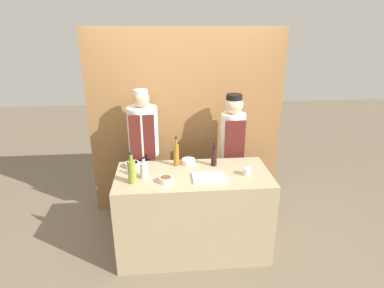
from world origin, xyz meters
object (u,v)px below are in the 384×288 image
cup_cream (247,171)px  sauce_bowl_brown (166,179)px  sauce_bowl_purple (188,161)px  chef_right (232,151)px  sauce_bowl_white (132,165)px  bottle_oil (132,171)px  bottle_clear (144,170)px  chef_left (144,153)px  cutting_board (209,178)px  bottle_amber (176,154)px  bottle_wine (214,156)px

cup_cream → sauce_bowl_brown: bearing=-173.8°
sauce_bowl_purple → chef_right: (0.58, 0.40, -0.06)m
sauce_bowl_white → bottle_oil: 0.38m
sauce_bowl_purple → sauce_bowl_brown: bearing=-122.1°
bottle_clear → chef_right: 1.27m
chef_left → cutting_board: bearing=-47.9°
cutting_board → sauce_bowl_purple: bearing=115.8°
bottle_amber → cup_cream: (0.73, -0.30, -0.09)m
sauce_bowl_white → chef_left: bearing=75.9°
cup_cream → sauce_bowl_white: bearing=166.5°
bottle_oil → bottle_wine: 0.93m
bottle_clear → cutting_board: bearing=-6.9°
bottle_amber → bottle_clear: (-0.34, -0.28, -0.04)m
sauce_bowl_brown → cutting_board: 0.44m
sauce_bowl_purple → chef_left: (-0.52, 0.40, -0.05)m
chef_left → bottle_amber: bearing=-47.6°
bottle_amber → chef_right: (0.72, 0.42, -0.16)m
cup_cream → cutting_board: bearing=-172.7°
cutting_board → bottle_amber: 0.49m
chef_right → bottle_oil: bearing=-146.0°
sauce_bowl_brown → chef_left: size_ratio=0.08×
bottle_amber → cup_cream: size_ratio=3.92×
sauce_bowl_white → cutting_board: sauce_bowl_white is taller
sauce_bowl_brown → sauce_bowl_white: (-0.36, 0.38, 0.00)m
bottle_clear → cup_cream: bottle_clear is taller
sauce_bowl_brown → chef_right: (0.84, 0.81, -0.06)m
bottle_wine → chef_left: size_ratio=0.16×
cutting_board → bottle_oil: 0.78m
bottle_amber → bottle_clear: 0.44m
sauce_bowl_purple → sauce_bowl_white: 0.63m
sauce_bowl_purple → bottle_wine: bottle_wine is taller
chef_right → cup_cream: bearing=-89.2°
bottle_oil → chef_left: size_ratio=0.19×
sauce_bowl_brown → cutting_board: size_ratio=0.41×
bottle_wine → bottle_clear: bearing=-162.8°
bottle_oil → chef_left: (0.07, 0.79, -0.14)m
chef_left → chef_right: bearing=0.0°
bottle_oil → bottle_wine: bearing=20.9°
sauce_bowl_white → chef_right: bearing=19.5°
cutting_board → chef_left: chef_left is taller
bottle_oil → bottle_clear: size_ratio=1.42×
sauce_bowl_white → cutting_board: size_ratio=0.46×
sauce_bowl_purple → cutting_board: bearing=-64.2°
sauce_bowl_brown → cup_cream: cup_cream is taller
chef_left → bottle_clear: bearing=-86.9°
sauce_bowl_white → cutting_board: bearing=-23.2°
bottle_clear → chef_right: bearing=33.2°
sauce_bowl_brown → sauce_bowl_white: bearing=133.5°
bottle_oil → bottle_clear: bearing=41.2°
bottle_wine → bottle_clear: (-0.76, -0.24, -0.02)m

